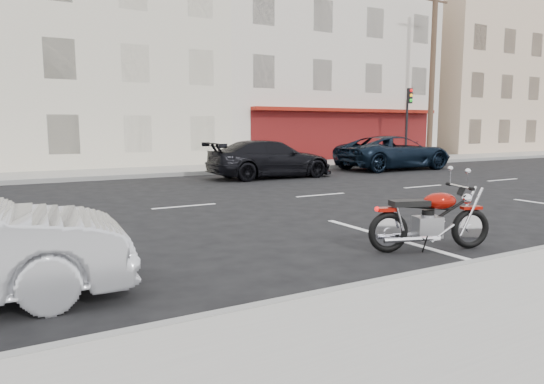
{
  "coord_description": "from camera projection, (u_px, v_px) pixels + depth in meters",
  "views": [
    {
      "loc": [
        -5.8,
        -11.1,
        1.91
      ],
      "look_at": [
        -1.79,
        -3.94,
        0.8
      ],
      "focal_mm": 32.0,
      "sensor_mm": 36.0,
      "label": 1
    }
  ],
  "objects": [
    {
      "name": "ground",
      "position": [
        258.0,
        200.0,
        12.66
      ],
      "size": [
        120.0,
        120.0,
        0.0
      ],
      "primitive_type": "plane",
      "color": "black",
      "rests_on": "ground"
    },
    {
      "name": "sidewalk_far",
      "position": [
        27.0,
        177.0,
        17.75
      ],
      "size": [
        80.0,
        3.4,
        0.15
      ],
      "primitive_type": "cube",
      "color": "gray",
      "rests_on": "ground"
    },
    {
      "name": "curb_near",
      "position": [
        121.0,
        340.0,
        4.18
      ],
      "size": [
        80.0,
        0.12,
        0.16
      ],
      "primitive_type": "cube",
      "color": "gray",
      "rests_on": "ground"
    },
    {
      "name": "curb_far",
      "position": [
        30.0,
        182.0,
        16.28
      ],
      "size": [
        80.0,
        0.12,
        0.16
      ],
      "primitive_type": "cube",
      "color": "gray",
      "rests_on": "ground"
    },
    {
      "name": "bldg_cream",
      "position": [
        77.0,
        52.0,
        25.02
      ],
      "size": [
        12.0,
        12.0,
        11.5
      ],
      "primitive_type": "cube",
      "color": "beige",
      "rests_on": "ground"
    },
    {
      "name": "bldg_corner",
      "position": [
        291.0,
        59.0,
        31.25
      ],
      "size": [
        14.0,
        12.0,
        12.5
      ],
      "primitive_type": "cube",
      "color": "beige",
      "rests_on": "ground"
    },
    {
      "name": "bldg_far_east",
      "position": [
        451.0,
        81.0,
        38.62
      ],
      "size": [
        12.0,
        12.0,
        11.0
      ],
      "primitive_type": "cube",
      "color": "#C9AD8F",
      "rests_on": "ground"
    },
    {
      "name": "utility_pole",
      "position": [
        432.0,
        76.0,
        26.98
      ],
      "size": [
        1.8,
        0.3,
        9.0
      ],
      "color": "#422D1E",
      "rests_on": "sidewalk_far"
    },
    {
      "name": "traffic_light",
      "position": [
        408.0,
        115.0,
        26.07
      ],
      "size": [
        0.26,
        0.3,
        3.8
      ],
      "color": "black",
      "rests_on": "sidewalk_far"
    },
    {
      "name": "fire_hydrant",
      "position": [
        383.0,
        153.0,
        25.76
      ],
      "size": [
        0.2,
        0.2,
        0.72
      ],
      "color": "beige",
      "rests_on": "sidewalk_far"
    },
    {
      "name": "motorcycle",
      "position": [
        472.0,
        220.0,
        7.6
      ],
      "size": [
        1.95,
        0.89,
        1.01
      ],
      "rotation": [
        0.0,
        0.0,
        -0.32
      ],
      "color": "black",
      "rests_on": "ground"
    },
    {
      "name": "suv_far",
      "position": [
        394.0,
        153.0,
        21.79
      ],
      "size": [
        5.47,
        2.6,
        1.51
      ],
      "primitive_type": "imported",
      "rotation": [
        0.0,
        0.0,
        1.55
      ],
      "color": "black",
      "rests_on": "ground"
    },
    {
      "name": "car_far",
      "position": [
        270.0,
        159.0,
        18.2
      ],
      "size": [
        4.89,
        2.05,
        1.41
      ],
      "primitive_type": "imported",
      "rotation": [
        0.0,
        0.0,
        1.56
      ],
      "color": "black",
      "rests_on": "ground"
    }
  ]
}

